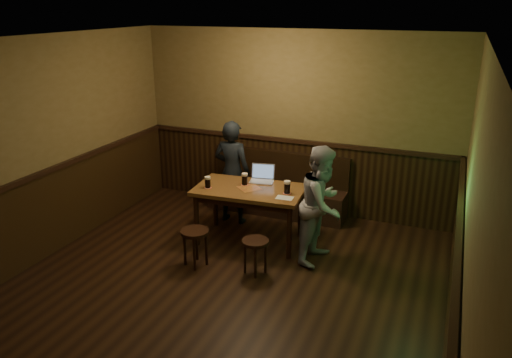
{
  "coord_description": "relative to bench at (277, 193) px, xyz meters",
  "views": [
    {
      "loc": [
        2.29,
        -4.18,
        3.17
      ],
      "look_at": [
        -0.05,
        1.53,
        0.97
      ],
      "focal_mm": 35.0,
      "sensor_mm": 36.0,
      "label": 1
    }
  ],
  "objects": [
    {
      "name": "pub_table",
      "position": [
        -0.0,
        -1.11,
        0.37
      ],
      "size": [
        1.52,
        0.95,
        0.79
      ],
      "rotation": [
        0.0,
        0.0,
        0.08
      ],
      "color": "brown",
      "rests_on": "ground"
    },
    {
      "name": "pint_right",
      "position": [
        0.53,
        -1.11,
        0.56
      ],
      "size": [
        0.11,
        0.11,
        0.17
      ],
      "color": "#B02315",
      "rests_on": "pub_table"
    },
    {
      "name": "pint_left",
      "position": [
        -0.53,
        -1.32,
        0.55
      ],
      "size": [
        0.1,
        0.1,
        0.16
      ],
      "color": "#B02315",
      "rests_on": "pub_table"
    },
    {
      "name": "laptop",
      "position": [
        0.06,
        -0.78,
        0.53
      ],
      "size": [
        0.37,
        0.32,
        0.23
      ],
      "rotation": [
        0.0,
        0.0,
        0.19
      ],
      "color": "silver",
      "rests_on": "pub_table"
    },
    {
      "name": "bench",
      "position": [
        0.0,
        0.0,
        0.0
      ],
      "size": [
        2.2,
        0.5,
        0.95
      ],
      "color": "black",
      "rests_on": "ground"
    },
    {
      "name": "room",
      "position": [
        0.18,
        -2.53,
        0.89
      ],
      "size": [
        5.04,
        6.04,
        2.84
      ],
      "color": "black",
      "rests_on": "ground"
    },
    {
      "name": "stool_right",
      "position": [
        0.41,
        -1.91,
        0.05
      ],
      "size": [
        0.43,
        0.43,
        0.45
      ],
      "rotation": [
        0.0,
        0.0,
        0.41
      ],
      "color": "black",
      "rests_on": "ground"
    },
    {
      "name": "menu",
      "position": [
        0.56,
        -1.27,
        0.47
      ],
      "size": [
        0.23,
        0.17,
        0.0
      ],
      "primitive_type": "cube",
      "rotation": [
        0.0,
        0.0,
        0.07
      ],
      "color": "silver",
      "rests_on": "pub_table"
    },
    {
      "name": "pint_mid",
      "position": [
        -0.11,
        -1.02,
        0.56
      ],
      "size": [
        0.11,
        0.11,
        0.17
      ],
      "color": "#B02315",
      "rests_on": "pub_table"
    },
    {
      "name": "person_suit",
      "position": [
        -0.5,
        -0.58,
        0.47
      ],
      "size": [
        0.58,
        0.39,
        1.56
      ],
      "primitive_type": "imported",
      "rotation": [
        0.0,
        0.0,
        3.12
      ],
      "color": "black",
      "rests_on": "ground"
    },
    {
      "name": "stool_left",
      "position": [
        -0.36,
        -2.01,
        0.07
      ],
      "size": [
        0.47,
        0.47,
        0.48
      ],
      "rotation": [
        0.0,
        0.0,
        0.4
      ],
      "color": "black",
      "rests_on": "ground"
    },
    {
      "name": "person_grey",
      "position": [
        1.05,
        -1.25,
        0.45
      ],
      "size": [
        0.68,
        0.82,
        1.52
      ],
      "primitive_type": "imported",
      "rotation": [
        0.0,
        0.0,
        1.42
      ],
      "color": "#99999E",
      "rests_on": "ground"
    }
  ]
}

